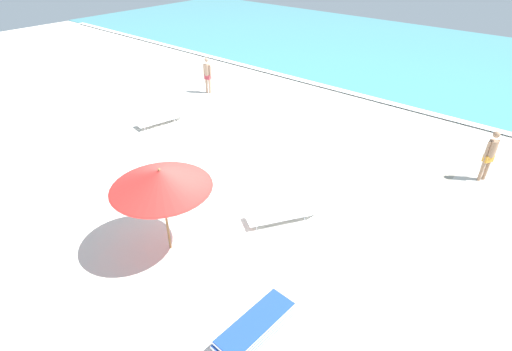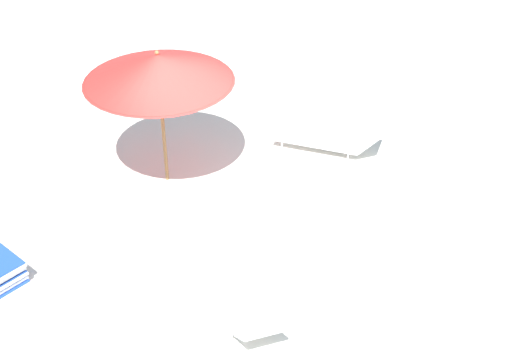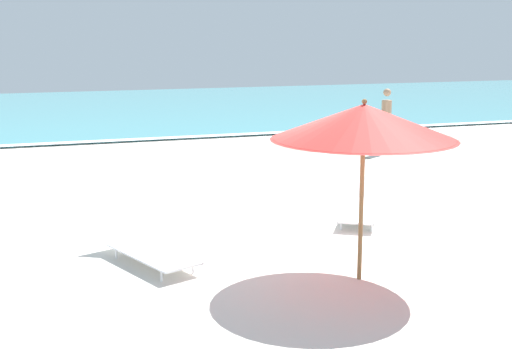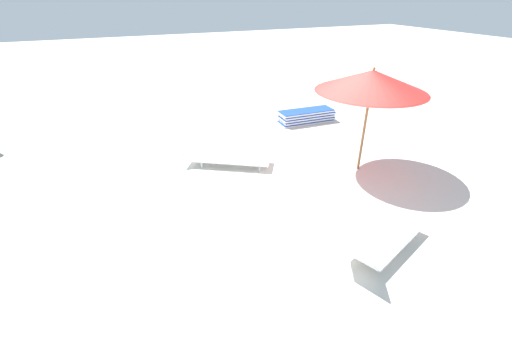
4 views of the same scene
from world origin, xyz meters
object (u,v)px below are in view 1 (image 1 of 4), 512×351
object	(u,v)px
lounger_stack	(255,328)
sun_lounger_under_umbrella	(158,180)
beachgoer_wading_adult	(490,153)
sun_lounger_beside_umbrella	(162,118)
beachgoer_shoreline_child	(207,73)
beach_umbrella	(160,180)
sun_lounger_near_water_left	(286,212)

from	to	relation	value
lounger_stack	sun_lounger_under_umbrella	size ratio (longest dim) A/B	0.92
lounger_stack	beachgoer_wading_adult	xyz separation A→B (m)	(1.86, 9.39, 0.79)
lounger_stack	sun_lounger_beside_umbrella	distance (m)	11.20
sun_lounger_beside_umbrella	beachgoer_shoreline_child	world-z (taller)	beachgoer_shoreline_child
beach_umbrella	sun_lounger_under_umbrella	world-z (taller)	beach_umbrella
sun_lounger_near_water_left	beachgoer_shoreline_child	world-z (taller)	beachgoer_shoreline_child
beach_umbrella	sun_lounger_under_umbrella	size ratio (longest dim) A/B	1.18
sun_lounger_beside_umbrella	sun_lounger_near_water_left	distance (m)	8.18
beachgoer_wading_adult	beachgoer_shoreline_child	xyz separation A→B (m)	(-12.81, -0.20, 0.00)
beachgoer_wading_adult	beachgoer_shoreline_child	size ratio (longest dim) A/B	1.00
sun_lounger_under_umbrella	sun_lounger_near_water_left	xyz separation A→B (m)	(4.15, 1.32, -0.01)
sun_lounger_under_umbrella	beachgoer_shoreline_child	bearing A→B (deg)	104.80
beach_umbrella	beachgoer_wading_adult	distance (m)	10.34
sun_lounger_beside_umbrella	beachgoer_wading_adult	bearing A→B (deg)	30.09
sun_lounger_beside_umbrella	sun_lounger_near_water_left	world-z (taller)	sun_lounger_near_water_left
sun_lounger_near_water_left	sun_lounger_under_umbrella	bearing A→B (deg)	-130.38
beach_umbrella	lounger_stack	size ratio (longest dim) A/B	1.28
sun_lounger_beside_umbrella	beachgoer_wading_adult	size ratio (longest dim) A/B	1.30
beachgoer_shoreline_child	beach_umbrella	bearing A→B (deg)	-57.24
sun_lounger_near_water_left	beachgoer_shoreline_child	distance (m)	10.75
lounger_stack	beachgoer_shoreline_child	distance (m)	14.32
beachgoer_shoreline_child	sun_lounger_under_umbrella	bearing A→B (deg)	-63.17
sun_lounger_under_umbrella	sun_lounger_beside_umbrella	xyz separation A→B (m)	(-3.82, 3.17, -0.01)
beach_umbrella	sun_lounger_under_umbrella	distance (m)	3.63
beachgoer_wading_adult	beachgoer_shoreline_child	world-z (taller)	same
lounger_stack	beachgoer_shoreline_child	size ratio (longest dim) A/B	1.08
sun_lounger_under_umbrella	lounger_stack	bearing A→B (deg)	-40.60
lounger_stack	sun_lounger_beside_umbrella	size ratio (longest dim) A/B	0.83
sun_lounger_under_umbrella	beachgoer_shoreline_child	world-z (taller)	beachgoer_shoreline_child
lounger_stack	sun_lounger_under_umbrella	bearing A→B (deg)	162.28
sun_lounger_beside_umbrella	beachgoer_shoreline_child	size ratio (longest dim) A/B	1.30
beach_umbrella	beachgoer_shoreline_child	xyz separation A→B (m)	(-7.56, 8.63, -1.13)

